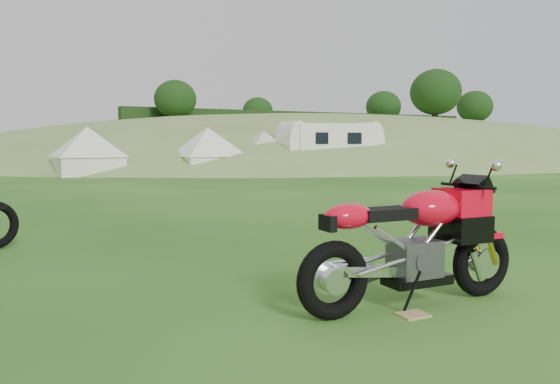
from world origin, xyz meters
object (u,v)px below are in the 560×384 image
sport_motorcycle (413,234)px  plywood_board (413,315)px  tent_mid (208,149)px  caravan (330,147)px  tent_right (264,149)px  tent_left (88,149)px

sport_motorcycle → plywood_board: bearing=-126.9°
tent_mid → plywood_board: bearing=-107.5°
sport_motorcycle → caravan: caravan is taller
tent_mid → caravan: (5.99, -0.99, 0.04)m
plywood_board → tent_right: 22.65m
plywood_board → tent_left: tent_left is taller
tent_right → caravan: 3.27m
plywood_board → tent_mid: (5.65, 20.35, 1.14)m
tent_mid → caravan: size_ratio=0.52×
sport_motorcycle → caravan: size_ratio=0.42×
plywood_board → caravan: caravan is taller
sport_motorcycle → tent_left: (0.41, 21.44, 0.51)m
sport_motorcycle → tent_right: bearing=69.7°
tent_left → tent_right: 8.21m
tent_left → tent_mid: size_ratio=1.00×
tent_left → tent_right: (8.17, -0.79, -0.04)m
sport_motorcycle → tent_left: bearing=91.2°
sport_motorcycle → tent_right: tent_right is taller
sport_motorcycle → plywood_board: sport_motorcycle is taller
tent_left → tent_right: size_ratio=1.04×
tent_right → caravan: caravan is taller
caravan → plywood_board: bearing=-115.3°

